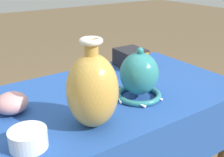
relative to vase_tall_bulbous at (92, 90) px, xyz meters
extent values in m
cylinder|color=brown|center=(0.68, -0.07, -0.50)|extent=(0.04, 0.04, 0.67)
cylinder|color=brown|center=(0.68, 0.44, -0.50)|extent=(0.04, 0.04, 0.67)
cube|color=brown|center=(0.16, 0.18, -0.15)|extent=(1.13, 0.62, 0.03)
cube|color=#234C9E|center=(0.16, 0.18, -0.13)|extent=(1.15, 0.64, 0.01)
ellipsoid|color=gold|center=(0.00, 0.00, 0.00)|extent=(0.17, 0.17, 0.24)
cylinder|color=gold|center=(0.00, 0.00, 0.13)|extent=(0.04, 0.04, 0.05)
torus|color=white|center=(0.00, 0.00, 0.16)|extent=(0.07, 0.07, 0.02)
torus|color=teal|center=(0.25, 0.08, -0.11)|extent=(0.18, 0.18, 0.02)
ellipsoid|color=teal|center=(0.25, 0.08, -0.02)|extent=(0.15, 0.15, 0.17)
sphere|color=teal|center=(0.25, 0.08, 0.07)|extent=(0.03, 0.03, 0.03)
cone|color=white|center=(0.34, 0.08, -0.11)|extent=(0.01, 0.03, 0.02)
cone|color=white|center=(0.30, 0.15, -0.11)|extent=(0.03, 0.02, 0.02)
cone|color=white|center=(0.21, 0.15, -0.11)|extent=(0.03, 0.02, 0.02)
cone|color=white|center=(0.16, 0.08, -0.11)|extent=(0.01, 0.03, 0.02)
cone|color=white|center=(0.21, 0.00, -0.11)|extent=(0.03, 0.02, 0.02)
cone|color=white|center=(0.30, 0.00, -0.11)|extent=(0.03, 0.02, 0.02)
cube|color=#232328|center=(0.46, 0.39, -0.08)|extent=(0.14, 0.14, 0.09)
cube|color=orange|center=(0.45, 0.32, -0.08)|extent=(0.12, 0.01, 0.07)
cylinder|color=white|center=(-0.22, 0.00, -0.10)|extent=(0.11, 0.11, 0.06)
ellipsoid|color=#D19399|center=(-0.20, 0.23, -0.09)|extent=(0.11, 0.11, 0.08)
camera|label=1|loc=(-0.40, -0.70, 0.36)|focal=45.00mm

